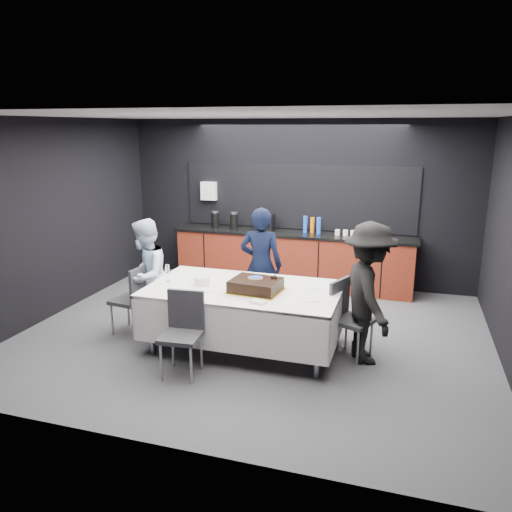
{
  "coord_description": "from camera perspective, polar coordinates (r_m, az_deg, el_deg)",
  "views": [
    {
      "loc": [
        1.84,
        -5.84,
        2.67
      ],
      "look_at": [
        0.0,
        0.1,
        1.05
      ],
      "focal_mm": 35.0,
      "sensor_mm": 36.0,
      "label": 1
    }
  ],
  "objects": [
    {
      "name": "ground",
      "position": [
        6.68,
        -0.26,
        -8.96
      ],
      "size": [
        6.0,
        6.0,
        0.0
      ],
      "primitive_type": "plane",
      "color": "#44454A",
      "rests_on": "ground"
    },
    {
      "name": "room_shell",
      "position": [
        6.18,
        -0.28,
        7.05
      ],
      "size": [
        6.04,
        5.04,
        2.82
      ],
      "color": "white",
      "rests_on": "ground"
    },
    {
      "name": "kitchenette",
      "position": [
        8.54,
        4.1,
        0.13
      ],
      "size": [
        4.1,
        0.64,
        2.05
      ],
      "color": "#5C1A0E",
      "rests_on": "ground"
    },
    {
      "name": "party_table",
      "position": [
        6.09,
        -1.39,
        -4.86
      ],
      "size": [
        2.32,
        1.32,
        0.78
      ],
      "color": "#99999E",
      "rests_on": "ground"
    },
    {
      "name": "cake_assembly",
      "position": [
        5.88,
        -0.04,
        -3.39
      ],
      "size": [
        0.64,
        0.54,
        0.18
      ],
      "color": "gold",
      "rests_on": "party_table"
    },
    {
      "name": "plate_stack",
      "position": [
        6.17,
        -6.18,
        -2.84
      ],
      "size": [
        0.2,
        0.2,
        0.1
      ],
      "primitive_type": "cylinder",
      "color": "white",
      "rests_on": "party_table"
    },
    {
      "name": "loose_plate_near",
      "position": [
        5.95,
        -5.33,
        -3.93
      ],
      "size": [
        0.18,
        0.18,
        0.01
      ],
      "primitive_type": "cylinder",
      "color": "white",
      "rests_on": "party_table"
    },
    {
      "name": "loose_plate_right_a",
      "position": [
        6.09,
        6.45,
        -3.53
      ],
      "size": [
        0.18,
        0.18,
        0.01
      ],
      "primitive_type": "cylinder",
      "color": "white",
      "rests_on": "party_table"
    },
    {
      "name": "loose_plate_right_b",
      "position": [
        5.65,
        6.18,
        -4.99
      ],
      "size": [
        0.2,
        0.2,
        0.01
      ],
      "primitive_type": "cylinder",
      "color": "white",
      "rests_on": "party_table"
    },
    {
      "name": "loose_plate_far",
      "position": [
        6.39,
        0.62,
        -2.55
      ],
      "size": [
        0.2,
        0.2,
        0.01
      ],
      "primitive_type": "cylinder",
      "color": "white",
      "rests_on": "party_table"
    },
    {
      "name": "fork_pile",
      "position": [
        5.52,
        0.26,
        -5.26
      ],
      "size": [
        0.2,
        0.16,
        0.03
      ],
      "primitive_type": "cube",
      "rotation": [
        0.0,
        0.0,
        -0.27
      ],
      "color": "white",
      "rests_on": "party_table"
    },
    {
      "name": "champagne_flute",
      "position": [
        6.32,
        -10.09,
        -1.53
      ],
      "size": [
        0.06,
        0.06,
        0.22
      ],
      "color": "white",
      "rests_on": "party_table"
    },
    {
      "name": "chair_left",
      "position": [
        6.72,
        -13.74,
        -4.36
      ],
      "size": [
        0.47,
        0.47,
        0.92
      ],
      "color": "#2D2D32",
      "rests_on": "ground"
    },
    {
      "name": "chair_right",
      "position": [
        6.03,
        10.36,
        -6.39
      ],
      "size": [
        0.55,
        0.55,
        0.92
      ],
      "color": "#2D2D32",
      "rests_on": "ground"
    },
    {
      "name": "chair_near",
      "position": [
        5.59,
        -8.32,
        -8.01
      ],
      "size": [
        0.45,
        0.45,
        0.92
      ],
      "color": "#2D2D32",
      "rests_on": "ground"
    },
    {
      "name": "person_center",
      "position": [
        6.89,
        0.57,
        -1.07
      ],
      "size": [
        0.62,
        0.44,
        1.62
      ],
      "primitive_type": "imported",
      "rotation": [
        0.0,
        0.0,
        3.23
      ],
      "color": "black",
      "rests_on": "ground"
    },
    {
      "name": "person_left",
      "position": [
        6.76,
        -12.49,
        -2.22
      ],
      "size": [
        0.71,
        0.83,
        1.51
      ],
      "primitive_type": "imported",
      "rotation": [
        0.0,
        0.0,
        -1.37
      ],
      "color": "silver",
      "rests_on": "ground"
    },
    {
      "name": "person_right",
      "position": [
        5.84,
        12.73,
        -4.19
      ],
      "size": [
        0.97,
        1.22,
        1.65
      ],
      "primitive_type": "imported",
      "rotation": [
        0.0,
        0.0,
        1.96
      ],
      "color": "black",
      "rests_on": "ground"
    }
  ]
}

